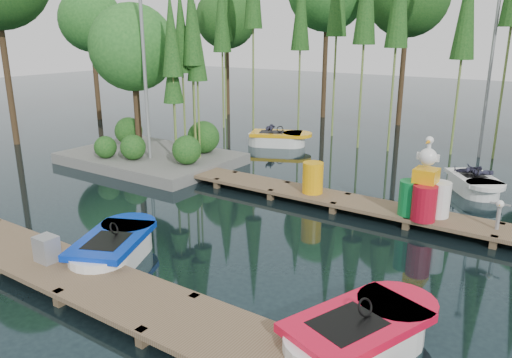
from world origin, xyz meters
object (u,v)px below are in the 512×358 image
Objects in this scene: boat_red at (359,336)px; boat_yellow_far at (277,139)px; yellow_barrel at (313,178)px; boat_blue at (114,249)px; drum_cluster at (425,194)px; utility_cabinet at (47,249)px; island at (146,77)px.

boat_red is 1.03× the size of boat_yellow_far.
boat_yellow_far is 7.52m from yellow_barrel.
drum_cluster is (4.97, 5.66, 0.64)m from boat_blue.
drum_cluster is at bearing -40.31° from boat_yellow_far.
boat_blue is at bearing -79.10° from boat_yellow_far.
boat_blue is 5.69m from boat_red.
drum_cluster is at bearing 50.87° from utility_cabinet.
boat_blue is at bearing -131.31° from drum_cluster.
island is 6.33m from boat_yellow_far.
yellow_barrel is (4.80, -5.78, 0.45)m from boat_yellow_far.
island is at bearing -121.52° from boat_yellow_far.
boat_red is 7.05m from yellow_barrel.
boat_yellow_far is at bearing 143.52° from drum_cluster.
utility_cabinet is at bearing -141.04° from boat_blue.
island is 2.26× the size of boat_blue.
island reaches higher than yellow_barrel.
drum_cluster is (10.64, -0.95, -2.28)m from island.
island is at bearing 169.72° from boat_red.
boat_red is at bearing 10.54° from utility_cabinet.
boat_yellow_far is at bearing 80.33° from boat_blue.
drum_cluster is (-0.71, 5.68, 0.63)m from boat_red.
drum_cluster is (3.22, -0.15, 0.15)m from yellow_barrel.
island reaches higher than utility_cabinet.
island is at bearing 174.92° from drum_cluster.
island is 9.18m from boat_blue.
boat_red is at bearing -55.99° from yellow_barrel.
utility_cabinet is (-6.28, -1.17, 0.29)m from boat_red.
island is 13.46m from boat_red.
yellow_barrel reaches higher than boat_red.
utility_cabinet is 0.26× the size of drum_cluster.
boat_yellow_far is 5.72× the size of utility_cabinet.
drum_cluster is at bearing 24.29° from boat_blue.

